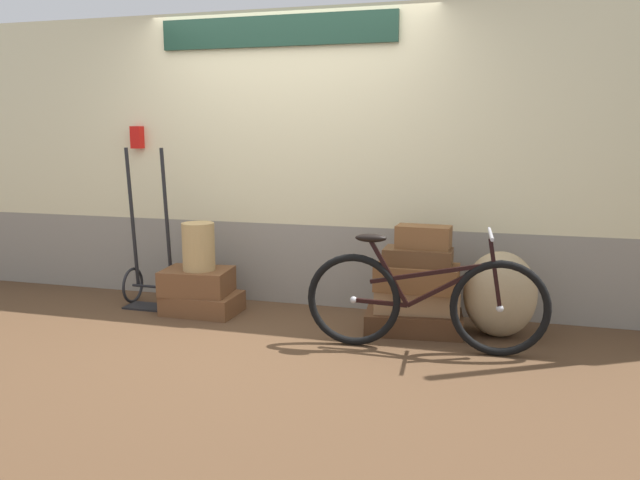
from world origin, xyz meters
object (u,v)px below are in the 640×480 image
(suitcase_3, at_px, (417,299))
(burlap_sack, at_px, (500,294))
(suitcase_6, at_px, (423,237))
(bicycle, at_px, (424,301))
(suitcase_0, at_px, (203,303))
(wicker_basket, at_px, (199,246))
(suitcase_5, at_px, (418,257))
(luggage_trolley, at_px, (151,271))
(suitcase_1, at_px, (197,281))
(suitcase_2, at_px, (414,322))
(suitcase_4, at_px, (417,277))

(suitcase_3, bearing_deg, burlap_sack, -2.13)
(suitcase_6, height_order, bicycle, bicycle)
(suitcase_0, xyz_separation_m, wicker_basket, (-0.01, -0.01, 0.49))
(suitcase_5, relative_size, luggage_trolley, 0.37)
(suitcase_3, height_order, burlap_sack, burlap_sack)
(suitcase_1, bearing_deg, suitcase_2, -5.99)
(suitcase_2, bearing_deg, burlap_sack, 2.36)
(suitcase_4, xyz_separation_m, suitcase_5, (0.00, 0.00, 0.16))
(suitcase_2, bearing_deg, suitcase_6, 35.79)
(suitcase_2, height_order, suitcase_4, suitcase_4)
(wicker_basket, relative_size, bicycle, 0.24)
(suitcase_1, bearing_deg, suitcase_0, -8.52)
(suitcase_5, xyz_separation_m, wicker_basket, (-1.82, 0.01, -0.02))
(luggage_trolley, xyz_separation_m, bicycle, (2.44, -0.51, 0.05))
(suitcase_0, relative_size, suitcase_1, 1.10)
(suitcase_0, xyz_separation_m, suitcase_5, (1.81, -0.03, 0.51))
(suitcase_5, bearing_deg, bicycle, -76.11)
(luggage_trolley, bearing_deg, suitcase_3, -2.21)
(suitcase_0, bearing_deg, suitcase_5, -0.06)
(bicycle, bearing_deg, burlap_sack, 42.63)
(suitcase_0, relative_size, wicker_basket, 1.54)
(suitcase_0, distance_m, suitcase_4, 1.84)
(wicker_basket, distance_m, burlap_sack, 2.44)
(suitcase_3, relative_size, suitcase_4, 1.03)
(suitcase_1, distance_m, suitcase_5, 1.88)
(suitcase_2, xyz_separation_m, luggage_trolley, (-2.33, 0.14, 0.22))
(suitcase_5, relative_size, suitcase_6, 1.26)
(suitcase_1, distance_m, suitcase_2, 1.84)
(suitcase_2, height_order, wicker_basket, wicker_basket)
(suitcase_1, bearing_deg, suitcase_5, -5.82)
(bicycle, bearing_deg, suitcase_1, 168.04)
(suitcase_5, distance_m, burlap_sack, 0.67)
(suitcase_2, distance_m, wicker_basket, 1.87)
(suitcase_5, distance_m, bicycle, 0.46)
(suitcase_6, bearing_deg, suitcase_0, -176.01)
(suitcase_2, distance_m, suitcase_3, 0.18)
(bicycle, bearing_deg, suitcase_4, 104.65)
(suitcase_3, height_order, wicker_basket, wicker_basket)
(suitcase_5, height_order, burlap_sack, suitcase_5)
(bicycle, bearing_deg, suitcase_3, 103.46)
(burlap_sack, bearing_deg, suitcase_4, -171.94)
(bicycle, bearing_deg, suitcase_6, 98.60)
(suitcase_4, distance_m, burlap_sack, 0.62)
(wicker_basket, bearing_deg, suitcase_4, -0.47)
(suitcase_2, bearing_deg, suitcase_3, 67.59)
(suitcase_6, bearing_deg, suitcase_5, -124.52)
(suitcase_1, xyz_separation_m, suitcase_2, (1.83, -0.03, -0.19))
(suitcase_0, relative_size, luggage_trolley, 0.44)
(suitcase_4, relative_size, burlap_sack, 0.96)
(wicker_basket, bearing_deg, suitcase_0, 43.62)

